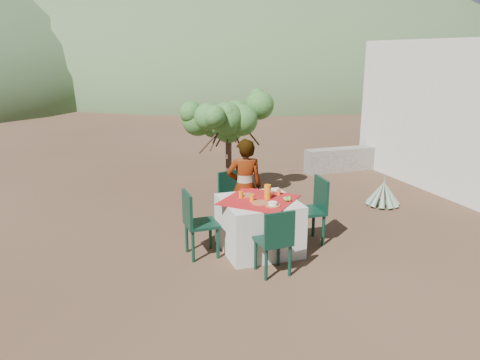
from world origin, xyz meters
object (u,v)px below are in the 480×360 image
object	(u,v)px
chair_near	(275,239)
chair_right	(313,207)
agave	(383,194)
juice_pitcher	(267,192)
chair_far	(233,196)
chair_left	(196,221)
person	(245,187)
shrub_tree	(230,124)
table	(259,225)

from	to	relation	value
chair_near	chair_right	distance (m)	1.27
agave	juice_pitcher	distance (m)	3.07
chair_near	chair_far	bearing A→B (deg)	-93.84
chair_left	person	xyz separation A→B (m)	(0.92, 0.59, 0.23)
chair_far	shrub_tree	world-z (taller)	shrub_tree
chair_far	agave	bearing A→B (deg)	-15.14
juice_pitcher	agave	bearing A→B (deg)	22.36
chair_far	shrub_tree	size ratio (longest dim) A/B	0.50
chair_right	shrub_tree	bearing A→B (deg)	-165.51
chair_far	chair_left	distance (m)	1.28
shrub_tree	agave	world-z (taller)	shrub_tree
person	juice_pitcher	size ratio (longest dim) A/B	7.25
chair_near	shrub_tree	world-z (taller)	shrub_tree
agave	table	bearing A→B (deg)	-158.72
chair_near	shrub_tree	size ratio (longest dim) A/B	0.49
chair_far	chair_right	world-z (taller)	chair_right
table	shrub_tree	world-z (taller)	shrub_tree
shrub_tree	juice_pitcher	xyz separation A→B (m)	(-0.29, -2.61, -0.56)
chair_near	chair_right	size ratio (longest dim) A/B	0.90
person	chair_near	bearing A→B (deg)	96.52
table	chair_left	xyz separation A→B (m)	(-0.89, 0.08, 0.14)
chair_near	table	bearing A→B (deg)	-98.78
chair_far	juice_pitcher	world-z (taller)	juice_pitcher
chair_left	shrub_tree	bearing A→B (deg)	-29.04
chair_right	chair_far	bearing A→B (deg)	-133.56
chair_left	chair_right	size ratio (longest dim) A/B	0.96
table	chair_right	xyz separation A→B (m)	(0.87, 0.03, 0.16)
chair_near	person	bearing A→B (deg)	-96.77
chair_near	juice_pitcher	distance (m)	0.90
chair_far	agave	xyz separation A→B (m)	(2.94, 0.08, -0.28)
chair_far	chair_near	bearing A→B (deg)	-107.95
table	person	distance (m)	0.77
chair_far	person	xyz separation A→B (m)	(0.07, -0.37, 0.25)
shrub_tree	chair_far	bearing A→B (deg)	-106.31
chair_far	person	distance (m)	0.46
chair_far	juice_pitcher	size ratio (longest dim) A/B	4.34
chair_far	person	world-z (taller)	person
shrub_tree	agave	xyz separation A→B (m)	(2.49, -1.47, -1.21)
person	juice_pitcher	xyz separation A→B (m)	(0.10, -0.69, 0.11)
table	shrub_tree	bearing A→B (deg)	81.09
shrub_tree	agave	size ratio (longest dim) A/B	2.73
table	chair_left	bearing A→B (deg)	174.65
agave	juice_pitcher	world-z (taller)	juice_pitcher
person	shrub_tree	world-z (taller)	shrub_tree
table	agave	world-z (taller)	table
chair_far	chair_right	bearing A→B (deg)	-64.59
agave	chair_right	bearing A→B (deg)	-151.62
table	agave	xyz separation A→B (m)	(2.89, 1.13, -0.16)
chair_left	shrub_tree	world-z (taller)	shrub_tree
person	juice_pitcher	bearing A→B (deg)	108.77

